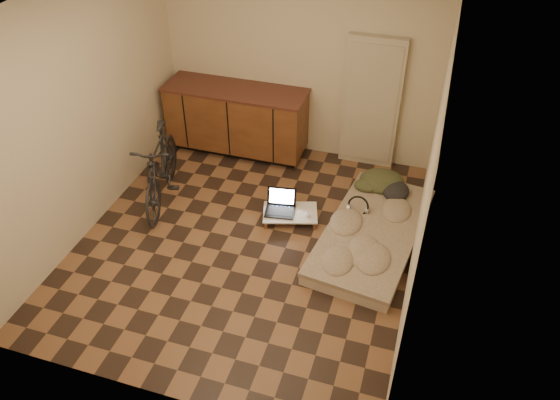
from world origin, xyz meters
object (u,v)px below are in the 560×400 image
(lap_desk, at_px, (290,213))
(futon, at_px, (372,234))
(bicycle, at_px, (160,164))
(laptop, at_px, (281,206))

(lap_desk, bearing_deg, futon, -21.08)
(bicycle, height_order, futon, bicycle)
(bicycle, xyz_separation_m, futon, (2.50, 0.00, -0.41))
(laptop, bearing_deg, futon, -13.82)
(futon, relative_size, lap_desk, 2.93)
(bicycle, xyz_separation_m, lap_desk, (1.55, 0.08, -0.41))
(futon, distance_m, lap_desk, 0.96)
(laptop, bearing_deg, lap_desk, -13.47)
(futon, xyz_separation_m, lap_desk, (-0.95, 0.08, 0.01))
(lap_desk, relative_size, laptop, 1.86)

